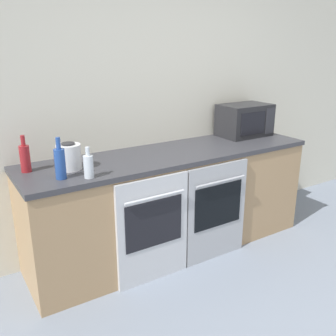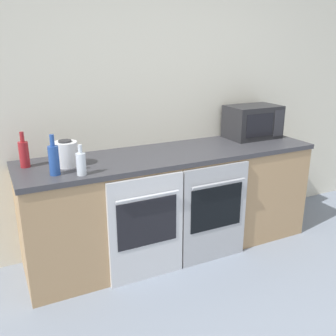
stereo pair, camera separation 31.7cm
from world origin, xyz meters
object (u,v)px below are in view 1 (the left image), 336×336
Objects in this scene: oven_right at (217,212)px; bottle_blue at (60,163)px; bottle_red at (25,158)px; bottle_clear at (88,166)px; kettle at (69,157)px; microwave at (244,120)px; oven_left at (153,230)px.

bottle_blue is at bearing 171.35° from oven_right.
oven_right is 1.36m from bottle_blue.
bottle_clear is (0.33, -0.36, -0.02)m from bottle_red.
kettle reaches higher than oven_right.
microwave is 2.09m from bottle_red.
microwave is at bearing 33.85° from oven_right.
bottle_blue reaches higher than bottle_red.
bottle_red is (-0.77, 0.46, 0.58)m from oven_left.
microwave is at bearing 19.71° from oven_left.
kettle reaches higher than oven_left.
oven_right is at bearing -5.53° from bottle_clear.
microwave is at bearing 3.76° from kettle.
bottle_clear is at bearing 166.86° from oven_left.
bottle_blue is at bearing 162.89° from oven_left.
bottle_clear reaches higher than oven_right.
oven_left is 1.06m from bottle_red.
bottle_red reaches higher than kettle.
bottle_blue is at bearing 153.22° from bottle_clear.
kettle is at bearing -20.91° from bottle_red.
microwave is 1.95m from bottle_blue.
microwave is at bearing 11.94° from bottle_clear.
bottle_clear is (0.17, -0.08, -0.03)m from bottle_blue.
microwave reaches higher than bottle_red.
bottle_red is at bearing 132.48° from bottle_clear.
oven_left is at bearing -13.14° from bottle_clear.
bottle_blue reaches higher than oven_left.
microwave is 2.32× the size of bottle_clear.
bottle_red is at bearing 159.09° from kettle.
kettle is (-0.49, 0.35, 0.56)m from oven_left.
kettle is at bearing -176.24° from microwave.
bottle_clear is (-1.05, 0.10, 0.56)m from oven_right.
bottle_clear is (-0.44, 0.10, 0.56)m from oven_left.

